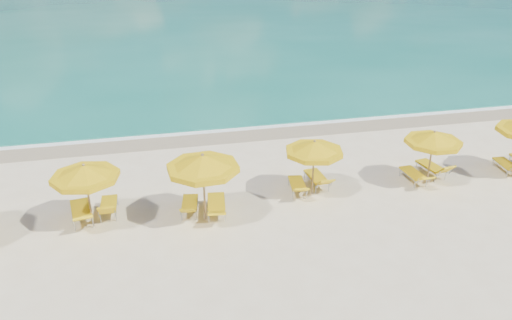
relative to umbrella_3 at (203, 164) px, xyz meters
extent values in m
plane|color=beige|center=(2.26, 0.43, -2.17)|extent=(120.00, 120.00, 0.00)
cube|color=#126957|center=(2.26, 48.43, -2.17)|extent=(120.00, 80.00, 0.30)
cube|color=tan|center=(2.26, 7.83, -2.17)|extent=(120.00, 2.60, 0.01)
cube|color=white|center=(2.26, 8.63, -2.17)|extent=(120.00, 1.20, 0.03)
cube|color=white|center=(-3.74, 17.43, -2.17)|extent=(14.00, 0.36, 0.05)
cube|color=white|center=(10.26, 24.43, -2.17)|extent=(18.00, 0.30, 0.05)
cylinder|color=#98784C|center=(-3.86, 0.55, -1.06)|extent=(0.07, 0.07, 2.22)
cone|color=#E0B30B|center=(-3.86, 0.55, -0.13)|extent=(2.66, 2.66, 0.44)
cylinder|color=#E0B30B|center=(-3.86, 0.55, -0.35)|extent=(2.68, 2.68, 0.18)
sphere|color=#98784C|center=(-3.86, 0.55, 0.10)|extent=(0.10, 0.10, 0.10)
cylinder|color=#98784C|center=(0.00, 0.00, -0.95)|extent=(0.08, 0.08, 2.44)
cone|color=#E0B30B|center=(0.00, 0.00, 0.07)|extent=(3.15, 3.15, 0.49)
cylinder|color=#E0B30B|center=(0.00, 0.00, -0.17)|extent=(3.17, 3.17, 0.20)
sphere|color=#98784C|center=(0.00, 0.00, 0.32)|extent=(0.11, 0.11, 0.11)
cylinder|color=#98784C|center=(4.26, 0.97, -1.10)|extent=(0.07, 0.07, 2.15)
cone|color=#E0B30B|center=(4.26, 0.97, -0.20)|extent=(2.53, 2.53, 0.43)
cylinder|color=#E0B30B|center=(4.26, 0.97, -0.41)|extent=(2.56, 2.56, 0.17)
sphere|color=#98784C|center=(4.26, 0.97, 0.02)|extent=(0.10, 0.10, 0.10)
cylinder|color=#98784C|center=(9.09, 0.83, -1.09)|extent=(0.07, 0.07, 2.15)
cone|color=#E0B30B|center=(9.09, 0.83, -0.19)|extent=(2.91, 2.91, 0.43)
cylinder|color=#E0B30B|center=(9.09, 0.83, -0.40)|extent=(2.94, 2.94, 0.17)
sphere|color=#98784C|center=(9.09, 0.83, 0.03)|extent=(0.10, 0.10, 0.10)
cube|color=#E0B70D|center=(-4.24, 0.96, -1.76)|extent=(0.88, 1.52, 0.09)
cube|color=#E0B70D|center=(-4.07, -0.02, -1.58)|extent=(0.74, 0.72, 0.43)
cube|color=#E0B70D|center=(-3.32, 1.20, -1.81)|extent=(0.58, 1.26, 0.08)
cube|color=#E0B70D|center=(-3.33, 0.38, -1.59)|extent=(0.57, 0.47, 0.48)
cube|color=#E0B70D|center=(-0.47, 0.66, -1.82)|extent=(0.73, 1.29, 0.08)
cube|color=#E0B70D|center=(-0.60, -0.17, -1.64)|extent=(0.62, 0.58, 0.40)
cube|color=#E0B70D|center=(0.46, 0.41, -1.77)|extent=(0.78, 1.44, 0.08)
cube|color=#E0B70D|center=(0.33, -0.57, -1.64)|extent=(0.69, 0.70, 0.34)
cube|color=#E0B70D|center=(3.75, 1.28, -1.82)|extent=(0.71, 1.29, 0.08)
cube|color=#E0B70D|center=(3.64, 0.43, -1.65)|extent=(0.61, 0.59, 0.38)
cube|color=#E0B70D|center=(4.64, 1.62, -1.79)|extent=(0.66, 1.34, 0.08)
cube|color=#E0B70D|center=(4.70, 0.72, -1.61)|extent=(0.61, 0.57, 0.43)
cube|color=#E0B70D|center=(8.57, 1.11, -1.81)|extent=(0.61, 1.26, 0.08)
cube|color=#E0B70D|center=(8.61, 0.24, -1.66)|extent=(0.58, 0.56, 0.36)
cube|color=#E0B70D|center=(9.60, 1.51, -1.80)|extent=(0.77, 1.37, 0.08)
cube|color=#E0B70D|center=(9.73, 0.65, -1.58)|extent=(0.65, 0.58, 0.48)
cube|color=#E0B70D|center=(12.85, 1.09, -1.83)|extent=(0.67, 1.25, 0.07)
camera|label=1|loc=(-1.57, -15.09, 7.13)|focal=35.00mm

